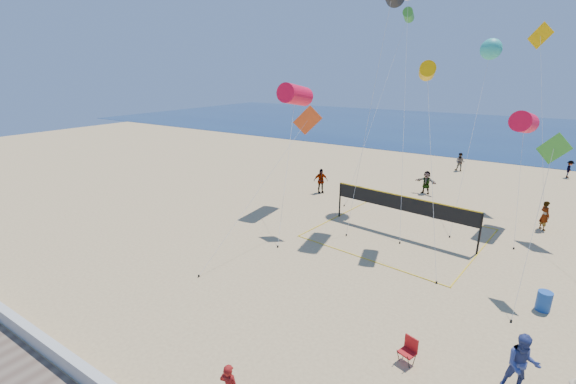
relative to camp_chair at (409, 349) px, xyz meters
The scene contains 18 objects.
ocean 58.82m from the camp_chair, 92.87° to the left, with size 140.00×50.00×0.03m, color #10254F.
bystander_a 3.15m from the camp_chair, 10.45° to the left, with size 0.93×0.73×1.92m, color navy.
far_person_0 18.42m from the camp_chair, 127.52° to the left, with size 1.13×0.47×1.92m, color gray.
far_person_1 19.41m from the camp_chair, 102.82° to the left, with size 1.65×0.53×1.78m, color gray.
far_person_2 15.83m from the camp_chair, 77.38° to the left, with size 0.65×0.43×1.79m, color gray.
far_person_3 28.12m from the camp_chair, 97.05° to the left, with size 0.84×0.65×1.73m, color gray.
far_person_4 31.12m from the camp_chair, 80.46° to the left, with size 0.99×0.57×1.54m, color gray.
camp_chair is the anchor object (origin of this frame).
trash_barrel 6.84m from the camp_chair, 57.95° to the left, with size 0.54×0.54×0.81m, color #17459A.
volleyball_net 10.88m from the camp_chair, 108.94° to the left, with size 9.62×9.49×2.31m.
kite_0 17.63m from the camp_chair, 135.46° to the left, with size 3.89×8.22×8.43m.
kite_2 13.45m from the camp_chair, 105.93° to the left, with size 3.14×5.45×9.60m.
kite_3 12.84m from the camp_chair, 138.77° to the left, with size 1.95×8.15×7.30m.
kite_4 9.61m from the camp_chair, 68.51° to the left, with size 1.22×3.89×6.81m.
kite_7 21.23m from the camp_chair, 93.50° to the left, with size 1.76×8.48×11.12m.
kite_8 26.98m from the camp_chair, 109.39° to the left, with size 1.14×10.70×13.86m.
kite_9 22.97m from the camp_chair, 85.76° to the left, with size 2.95×5.16×12.14m.
kite_10 16.62m from the camp_chair, 84.30° to the left, with size 1.53×5.61×7.02m.
Camera 1 is at (5.33, -7.54, 9.08)m, focal length 24.00 mm.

